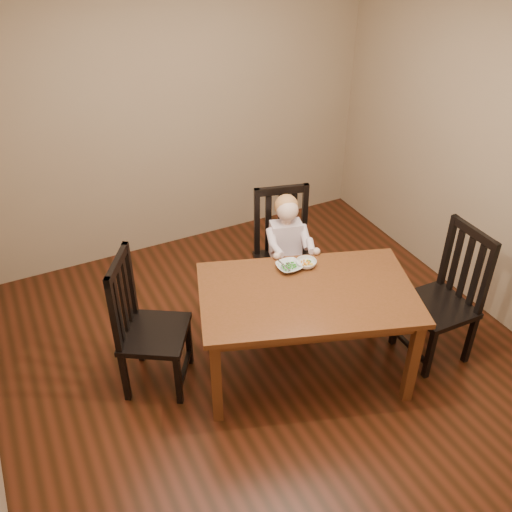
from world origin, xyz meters
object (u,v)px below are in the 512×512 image
dining_table (307,301)px  bowl_peas (289,267)px  toddler (286,244)px  chair_left (146,327)px  chair_right (445,298)px  chair_child (284,255)px  bowl_veg (306,263)px

dining_table → bowl_peas: bowl_peas is taller
toddler → bowl_peas: 0.49m
chair_left → chair_right: chair_right is taller
dining_table → chair_child: (0.24, 0.77, -0.14)m
dining_table → chair_child: chair_child is taller
chair_left → toddler: (1.30, 0.31, 0.15)m
bowl_peas → chair_child: bearing=64.5°
dining_table → chair_left: size_ratio=1.58×
chair_child → bowl_veg: bearing=93.9°
chair_right → bowl_peas: bearing=62.2°
chair_child → bowl_veg: 0.57m
bowl_peas → bowl_veg: bowl_veg is taller
chair_left → bowl_veg: (1.22, -0.14, 0.26)m
chair_child → bowl_peas: (-0.23, -0.48, 0.25)m
dining_table → toddler: size_ratio=3.01×
chair_child → bowl_veg: size_ratio=7.13×
chair_right → bowl_peas: 1.22m
toddler → bowl_peas: toddler is taller
chair_left → bowl_veg: size_ratio=7.10×
bowl_peas → chair_right: bearing=-28.8°
bowl_veg → toddler: bearing=79.8°
chair_child → chair_left: chair_child is taller
chair_child → bowl_peas: size_ratio=6.04×
bowl_peas → bowl_veg: size_ratio=1.18×
chair_right → bowl_peas: (-1.04, 0.57, 0.25)m
chair_right → chair_child: bearing=38.7°
chair_left → chair_right: (2.13, -0.69, 0.01)m
dining_table → bowl_veg: bearing=61.7°
chair_left → toddler: bearing=134.5°
dining_table → chair_right: chair_right is taller
chair_left → toddler: size_ratio=1.91×
dining_table → bowl_peas: (0.01, 0.29, 0.11)m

